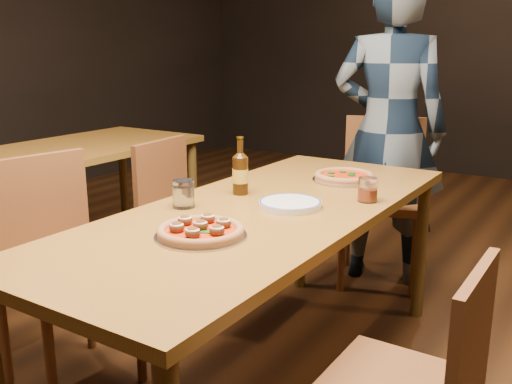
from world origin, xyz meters
The scene contains 13 objects.
ground centered at (0.00, 0.00, 0.00)m, with size 9.00×9.00×0.00m, color black.
table_main centered at (0.00, 0.00, 0.68)m, with size 0.80×2.00×0.75m.
table_left centered at (-1.70, 0.30, 0.68)m, with size 0.80×2.00×0.75m.
chair_main_nw centered at (-0.65, -0.41, 0.48)m, with size 0.45×0.45×0.96m, color brown, non-canonical shape.
chair_main_sw centered at (-0.71, 0.44, 0.45)m, with size 0.42×0.42×0.91m, color brown, non-canonical shape.
chair_end centered at (0.00, 1.26, 0.49)m, with size 0.46×0.46×0.99m, color brown, non-canonical shape.
pizza_meatball centered at (0.01, -0.40, 0.77)m, with size 0.30×0.30×0.05m.
pizza_margherita centered at (0.07, 0.57, 0.77)m, with size 0.29×0.29×0.04m.
plate_stack centered at (0.09, 0.06, 0.76)m, with size 0.24×0.24×0.02m, color white.
beer_bottle centered at (-0.18, 0.12, 0.83)m, with size 0.07×0.07×0.23m.
water_glass centered at (-0.25, -0.16, 0.80)m, with size 0.08×0.08×0.10m, color white.
amber_glass centered at (0.30, 0.29, 0.80)m, with size 0.08×0.08×0.10m, color #A73F12.
diner centered at (0.00, 1.33, 0.88)m, with size 0.64×0.42×1.76m, color black.
Camera 1 is at (1.11, -1.76, 1.34)m, focal length 40.00 mm.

